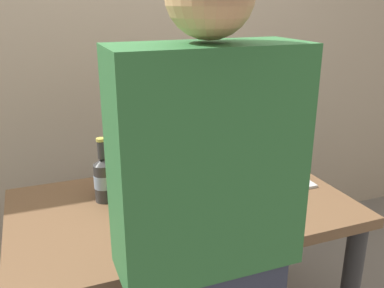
# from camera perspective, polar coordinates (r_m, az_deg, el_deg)

# --- Properties ---
(desk) EXTENTS (1.36, 0.80, 0.74)m
(desk) POSITION_cam_1_polar(r_m,az_deg,el_deg) (1.79, -1.33, -11.36)
(desk) COLOR brown
(desk) RESTS_ON ground
(laptop) EXTENTS (0.34, 0.30, 0.21)m
(laptop) POSITION_cam_1_polar(r_m,az_deg,el_deg) (1.98, 9.84, -3.46)
(laptop) COLOR #B7BABC
(laptop) RESTS_ON desk
(beer_bottle_dark) EXTENTS (0.07, 0.07, 0.30)m
(beer_bottle_dark) POSITION_cam_1_polar(r_m,az_deg,el_deg) (1.68, -9.77, -5.08)
(beer_bottle_dark) COLOR #1E5123
(beer_bottle_dark) RESTS_ON desk
(beer_bottle_amber) EXTENTS (0.08, 0.08, 0.27)m
(beer_bottle_amber) POSITION_cam_1_polar(r_m,az_deg,el_deg) (1.75, -11.96, -4.56)
(beer_bottle_amber) COLOR #333333
(beer_bottle_amber) RESTS_ON desk
(beer_bottle_green) EXTENTS (0.07, 0.07, 0.29)m
(beer_bottle_green) POSITION_cam_1_polar(r_m,az_deg,el_deg) (1.82, -11.10, -3.18)
(beer_bottle_green) COLOR #472B14
(beer_bottle_green) RESTS_ON desk
(person_figure) EXTENTS (0.46, 0.26, 1.67)m
(person_figure) POSITION_cam_1_polar(r_m,az_deg,el_deg) (1.16, 1.94, -17.10)
(person_figure) COLOR #2D3347
(person_figure) RESTS_ON ground
(coffee_mug) EXTENTS (0.12, 0.08, 0.11)m
(coffee_mug) POSITION_cam_1_polar(r_m,az_deg,el_deg) (1.80, -7.99, -5.29)
(coffee_mug) COLOR #19598C
(coffee_mug) RESTS_ON desk
(back_wall) EXTENTS (6.00, 0.10, 2.60)m
(back_wall) POSITION_cam_1_polar(r_m,az_deg,el_deg) (2.45, -9.12, 13.35)
(back_wall) COLOR tan
(back_wall) RESTS_ON ground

